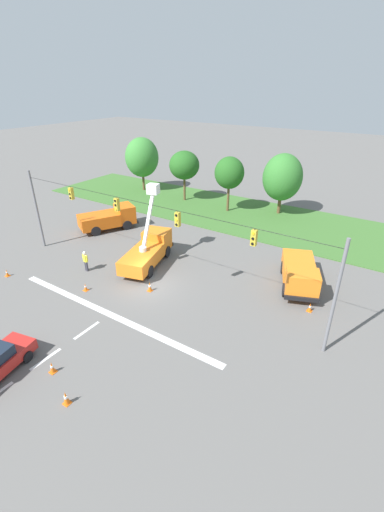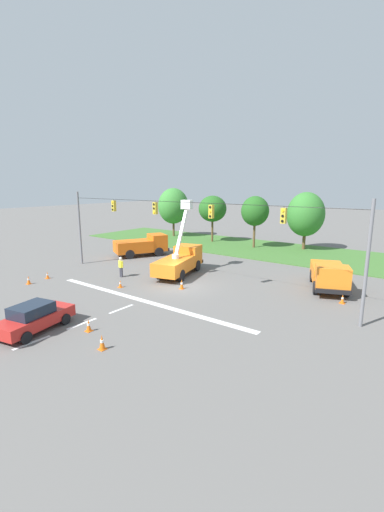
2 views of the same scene
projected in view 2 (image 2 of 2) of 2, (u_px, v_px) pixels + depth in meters
The scene contains 20 objects.
ground_plane at pixel (182, 286), 27.13m from camera, with size 200.00×200.00×0.00m, color #605E5B.
grass_verge at pixel (275, 251), 41.19m from camera, with size 56.00×12.00×0.10m, color #3D6B2D.
lane_markings at pixel (127, 307), 22.58m from camera, with size 17.60×15.25×0.01m.
signal_gantry at pixel (182, 229), 26.15m from camera, with size 26.20×0.33×7.20m.
tree_far_west at pixel (173, 206), 51.48m from camera, with size 4.48×4.71×7.31m.
tree_west at pixel (213, 209), 46.54m from camera, with size 3.79×3.82×6.37m.
tree_centre at pixel (255, 211), 42.10m from camera, with size 3.43×3.33×6.48m.
tree_east at pixel (306, 214), 40.95m from camera, with size 4.40×4.70×6.99m.
utility_truck_bucket_lift at pixel (180, 259), 30.47m from camera, with size 3.88×6.91×6.51m.
utility_truck_support_near at pixel (329, 275), 26.09m from camera, with size 4.43×6.49×2.22m.
utility_truck_support_far at pixel (143, 245), 38.36m from camera, with size 4.91×6.31×2.33m.
sedan_red at pixel (34, 317), 18.72m from camera, with size 2.61×4.57×1.56m.
road_worker at pixel (121, 266), 29.57m from camera, with size 0.64×0.31×1.77m.
traffic_cone_foreground_left at pixel (47, 275), 29.24m from camera, with size 0.36×0.36×0.61m.
traffic_cone_foreground_right at pixel (342, 299), 23.16m from camera, with size 0.36×0.36×0.64m.
traffic_cone_mid_left at pixel (102, 342), 16.69m from camera, with size 0.36×0.36×0.77m.
traffic_cone_mid_right at pixel (89, 325), 18.77m from camera, with size 0.36×0.36×0.70m.
traffic_cone_near_bucket at pixel (182, 284), 26.33m from camera, with size 0.36×0.36×0.77m.
traffic_cone_lane_edge_a at pixel (29, 280), 27.59m from camera, with size 0.36×0.36×0.71m.
traffic_cone_lane_edge_b at pixel (120, 284), 26.72m from camera, with size 0.36×0.36×0.61m.
Camera 2 is at (16.28, -20.34, 7.97)m, focal length 24.00 mm.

